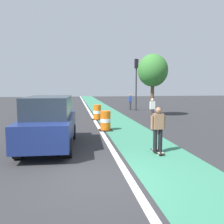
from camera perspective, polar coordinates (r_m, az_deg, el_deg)
The scene contains 11 objects.
ground_plane at distance 6.47m, azimuth -4.16°, elevation -15.86°, with size 100.00×100.00×0.00m, color #2D2D30.
bike_lane_strip at distance 18.37m, azimuth 0.03°, elevation -1.31°, with size 2.50×80.00×0.01m, color #387F60.
lane_divider_stripe at distance 18.19m, azimuth -4.64°, elevation -1.40°, with size 0.20×80.00×0.01m, color silver.
skateboarder_on_lane at distance 8.64m, azimuth 11.14°, elevation -4.01°, with size 0.57×0.82×1.69m.
parked_suv_nearest at distance 9.61m, azimuth -15.05°, elevation -2.31°, with size 2.08×4.68×2.04m.
traffic_barrel_front at distance 12.92m, azimuth -1.60°, elevation -2.19°, with size 0.73×0.73×1.09m.
traffic_barrel_mid at distance 17.10m, azimuth -3.63°, elevation -0.11°, with size 0.73×0.73×1.09m.
traffic_light_corner at distance 23.59m, azimuth 5.95°, elevation 8.86°, with size 0.41×0.32×5.10m.
pedestrian_crossing at distance 24.14m, azimuth 4.46°, elevation 2.55°, with size 0.34×0.20×1.61m.
pedestrian_waiting at distance 16.38m, azimuth 9.80°, elevation 0.70°, with size 0.34×0.20×1.61m.
street_tree_sidewalk at distance 19.24m, azimuth 9.91°, elevation 9.88°, with size 2.40×2.40×5.00m.
Camera 1 is at (-0.50, -5.97, 2.44)m, focal length 37.53 mm.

